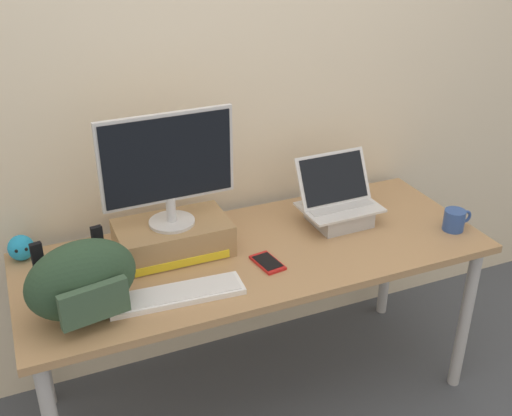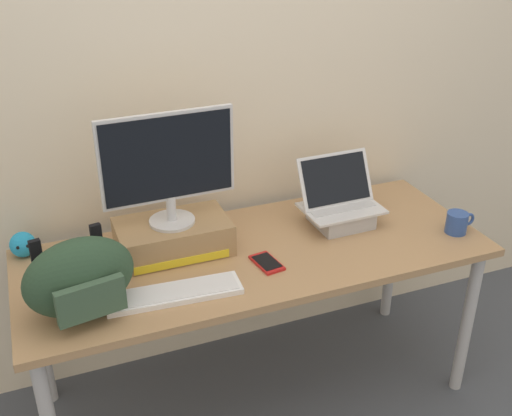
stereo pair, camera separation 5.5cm
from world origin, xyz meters
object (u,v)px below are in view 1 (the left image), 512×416
at_px(toner_box_yellow, 173,238).
at_px(messenger_backpack, 82,280).
at_px(cell_phone, 267,263).
at_px(open_laptop, 338,209).
at_px(coffee_mug, 455,220).
at_px(external_keyboard, 176,295).
at_px(desktop_monitor, 168,166).
at_px(plush_toy, 21,248).

height_order(toner_box_yellow, messenger_backpack, messenger_backpack).
xyz_separation_m(messenger_backpack, cell_phone, (0.66, 0.05, -0.13)).
relative_size(toner_box_yellow, open_laptop, 1.30).
distance_m(messenger_backpack, coffee_mug, 1.47).
bearing_deg(external_keyboard, open_laptop, 22.33).
bearing_deg(external_keyboard, toner_box_yellow, 79.25).
relative_size(open_laptop, coffee_mug, 2.53).
relative_size(desktop_monitor, messenger_backpack, 1.28).
relative_size(external_keyboard, coffee_mug, 3.67).
relative_size(coffee_mug, cell_phone, 0.84).
relative_size(open_laptop, messenger_backpack, 0.84).
bearing_deg(plush_toy, messenger_backpack, -69.57).
xyz_separation_m(open_laptop, messenger_backpack, (-1.06, -0.24, 0.07)).
bearing_deg(coffee_mug, messenger_backpack, 179.78).
relative_size(toner_box_yellow, plush_toy, 4.38).
height_order(open_laptop, cell_phone, open_laptop).
distance_m(toner_box_yellow, cell_phone, 0.37).
xyz_separation_m(desktop_monitor, coffee_mug, (1.09, -0.27, -0.31)).
bearing_deg(toner_box_yellow, external_keyboard, -104.55).
distance_m(desktop_monitor, external_keyboard, 0.46).
bearing_deg(toner_box_yellow, coffee_mug, -14.08).
distance_m(toner_box_yellow, plush_toy, 0.56).
height_order(desktop_monitor, external_keyboard, desktop_monitor).
distance_m(open_laptop, external_keyboard, 0.81).
bearing_deg(messenger_backpack, toner_box_yellow, 25.68).
bearing_deg(external_keyboard, messenger_backpack, 179.50).
relative_size(cell_phone, plush_toy, 1.57).
bearing_deg(toner_box_yellow, cell_phone, -36.93).
distance_m(desktop_monitor, cell_phone, 0.50).
xyz_separation_m(external_keyboard, plush_toy, (-0.46, 0.46, 0.04)).
height_order(desktop_monitor, cell_phone, desktop_monitor).
bearing_deg(cell_phone, toner_box_yellow, 134.50).
bearing_deg(coffee_mug, plush_toy, 164.68).
bearing_deg(coffee_mug, open_laptop, 148.86).
bearing_deg(external_keyboard, desktop_monitor, 79.19).
distance_m(open_laptop, messenger_backpack, 1.09).
bearing_deg(toner_box_yellow, messenger_backpack, -143.98).
height_order(desktop_monitor, messenger_backpack, desktop_monitor).
relative_size(messenger_backpack, cell_phone, 2.54).
bearing_deg(messenger_backpack, coffee_mug, -10.56).
relative_size(desktop_monitor, open_laptop, 1.53).
distance_m(toner_box_yellow, coffee_mug, 1.13).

